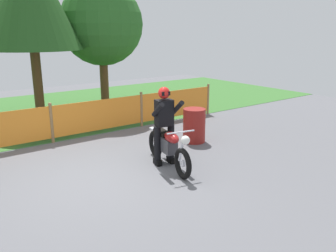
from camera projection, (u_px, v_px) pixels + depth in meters
ground at (98, 176)px, 6.98m from camera, size 24.00×24.00×0.02m
grass_verge at (17, 115)px, 11.93m from camera, size 24.00×7.50×0.01m
barrier_fence at (51, 122)px, 8.88m from camera, size 10.97×0.08×1.05m
tree_near_right at (102, 24)px, 11.37m from camera, size 2.71×2.71×4.38m
motorcycle_lead at (168, 146)px, 7.30m from camera, size 0.69×1.96×0.94m
rider_lead at (164, 123)px, 7.34m from camera, size 0.63×0.64×1.69m
oil_drum at (194, 125)px, 8.99m from camera, size 0.58×0.58×0.88m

